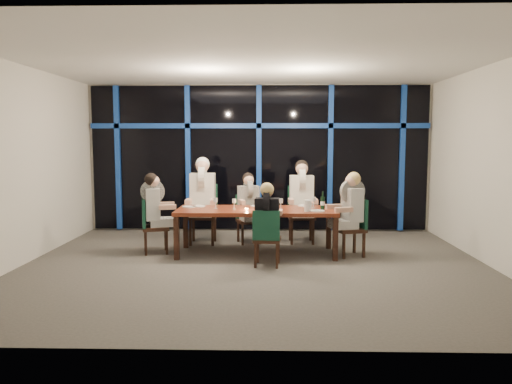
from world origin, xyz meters
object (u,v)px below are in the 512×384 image
chair_far_mid (248,216)px  diner_far_left (202,188)px  chair_end_left (151,223)px  diner_far_mid (249,197)px  diner_end_right (350,202)px  water_pitcher (307,206)px  chair_far_left (203,210)px  diner_near_mid (267,212)px  dining_table (256,213)px  chair_end_right (354,224)px  chair_far_right (301,211)px  wine_bottle (323,203)px  diner_far_right (302,189)px  chair_near_mid (267,235)px  diner_end_left (155,201)px

chair_far_mid → diner_far_left: diner_far_left is taller
chair_end_left → diner_far_mid: bearing=-77.0°
diner_far_mid → diner_end_right: diner_end_right is taller
water_pitcher → chair_far_mid: bearing=146.2°
chair_far_left → diner_near_mid: size_ratio=1.28×
dining_table → chair_end_right: 1.60m
chair_far_right → wine_bottle: (0.27, -1.14, 0.29)m
chair_end_left → wine_bottle: size_ratio=2.99×
chair_end_left → diner_far_right: (2.56, 0.92, 0.47)m
diner_far_left → water_pitcher: bearing=-31.2°
chair_near_mid → chair_far_right: bearing=-103.5°
chair_far_left → chair_far_right: chair_far_left is taller
chair_end_left → diner_far_mid: 1.84m
chair_near_mid → water_pitcher: 0.93m
diner_end_right → diner_near_mid: diner_end_right is taller
chair_end_right → chair_far_mid: bearing=-135.5°
dining_table → chair_end_left: (-1.75, 0.01, -0.17)m
diner_far_left → chair_far_mid: bearing=9.2°
chair_far_right → water_pitcher: bearing=-91.1°
chair_far_right → chair_end_left: (-2.55, -1.01, -0.07)m
diner_near_mid → diner_end_left: bearing=-18.3°
diner_far_left → diner_near_mid: 1.97m
chair_end_right → diner_near_mid: size_ratio=1.12×
chair_far_right → wine_bottle: wine_bottle is taller
chair_near_mid → wine_bottle: bearing=-135.9°
chair_far_mid → water_pitcher: size_ratio=4.78×
chair_far_mid → diner_far_mid: (0.02, -0.07, 0.35)m
chair_far_left → chair_end_right: (2.58, -0.97, -0.08)m
chair_far_mid → diner_end_right: size_ratio=0.97×
chair_far_left → chair_far_mid: 0.82m
diner_far_mid → diner_far_right: size_ratio=0.85×
diner_end_left → diner_near_mid: (1.86, -0.80, -0.05)m
diner_end_left → diner_end_right: size_ratio=0.98×
chair_far_left → diner_end_right: diner_end_right is taller
chair_far_mid → chair_far_right: 0.99m
chair_far_right → diner_end_left: 2.69m
diner_near_mid → water_pitcher: 0.81m
dining_table → chair_near_mid: 0.88m
chair_far_right → diner_far_left: (-1.79, -0.22, 0.44)m
dining_table → diner_end_left: size_ratio=2.93×
chair_near_mid → diner_far_right: diner_far_right is taller
chair_far_mid → diner_end_right: (1.70, -1.04, 0.40)m
chair_end_left → chair_near_mid: 2.11m
dining_table → diner_near_mid: 0.80m
wine_bottle → water_pitcher: 0.30m
chair_far_left → diner_end_left: (-0.69, -0.86, 0.27)m
chair_far_mid → diner_near_mid: (0.36, -1.71, 0.33)m
diner_far_mid → diner_end_left: diner_end_left is taller
chair_far_right → diner_end_right: (0.72, -1.12, 0.31)m
wine_bottle → dining_table: bearing=174.0°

